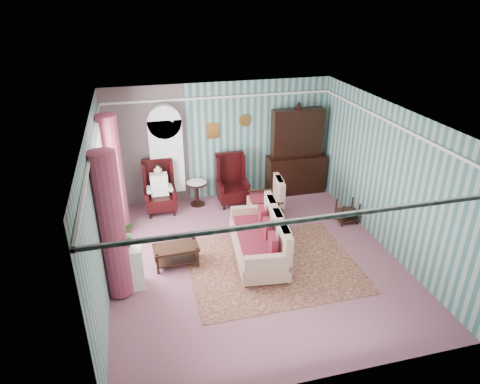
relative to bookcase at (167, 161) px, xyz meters
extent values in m
plane|color=#854D5B|center=(1.35, -2.84, -1.12)|extent=(6.00, 6.00, 0.00)
cube|color=#396864|center=(1.35, 0.16, 0.33)|extent=(5.50, 0.02, 2.90)
cube|color=#396864|center=(1.35, -5.84, 0.33)|extent=(5.50, 0.02, 2.90)
cube|color=#396864|center=(-1.40, -2.84, 0.33)|extent=(0.02, 6.00, 2.90)
cube|color=#396864|center=(4.10, -2.84, 0.33)|extent=(0.02, 6.00, 2.90)
cube|color=silver|center=(1.35, -2.84, 1.78)|extent=(5.50, 6.00, 0.02)
cube|color=#904960|center=(-0.45, 0.15, 0.33)|extent=(1.90, 0.01, 2.90)
cube|color=silver|center=(1.35, -2.84, 1.43)|extent=(5.50, 6.00, 0.05)
cube|color=white|center=(-1.37, -2.24, 0.43)|extent=(0.04, 1.50, 1.90)
cylinder|color=#813049|center=(-1.20, -3.29, 0.23)|extent=(0.44, 0.44, 2.60)
cylinder|color=#813049|center=(-1.20, -1.19, 0.23)|extent=(0.44, 0.44, 2.60)
cube|color=#BA7731|center=(1.15, 0.13, 0.63)|extent=(0.30, 0.03, 0.38)
cube|color=silver|center=(0.00, 0.00, 0.00)|extent=(0.80, 0.28, 2.24)
cube|color=black|center=(3.25, -0.12, 0.06)|extent=(1.50, 0.56, 2.36)
cube|color=black|center=(-0.25, -0.39, -0.50)|extent=(0.76, 0.80, 1.25)
cube|color=black|center=(1.50, -0.39, -0.50)|extent=(0.76, 0.80, 1.25)
cylinder|color=black|center=(0.65, -0.24, -0.82)|extent=(0.50, 0.50, 0.60)
cube|color=black|center=(3.82, -1.94, -0.85)|extent=(0.45, 0.38, 0.54)
cube|color=white|center=(-1.05, -3.14, -0.72)|extent=(0.55, 0.35, 0.80)
cube|color=#4B1D19|center=(1.65, -3.14, -1.11)|extent=(3.20, 2.60, 0.01)
cube|color=beige|center=(1.44, -2.82, -0.65)|extent=(1.20, 2.10, 0.94)
cube|color=#C2BB96|center=(2.05, -1.34, -0.60)|extent=(0.93, 0.92, 1.03)
cube|color=black|center=(-0.15, -2.67, -0.91)|extent=(0.88, 0.51, 0.42)
imported|color=#244C18|center=(-1.11, -3.28, -0.11)|extent=(0.47, 0.44, 0.42)
imported|color=#25541A|center=(-1.00, -3.05, -0.08)|extent=(0.31, 0.27, 0.48)
imported|color=#1A541F|center=(-1.08, -3.08, -0.13)|extent=(0.27, 0.27, 0.37)
camera|label=1|loc=(-0.65, -9.63, 3.76)|focal=32.00mm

